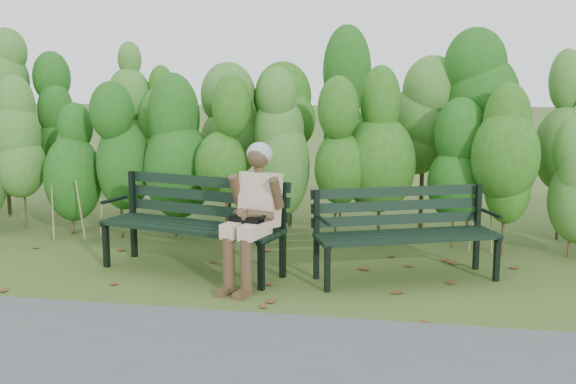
# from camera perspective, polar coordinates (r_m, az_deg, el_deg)

# --- Properties ---
(ground) EXTENTS (80.00, 80.00, 0.00)m
(ground) POSITION_cam_1_polar(r_m,az_deg,el_deg) (6.19, -0.59, -7.40)
(ground) COLOR #41571E
(hedge_band) EXTENTS (11.04, 1.67, 2.42)m
(hedge_band) POSITION_cam_1_polar(r_m,az_deg,el_deg) (7.77, 2.01, 5.52)
(hedge_band) COLOR #47381E
(hedge_band) RESTS_ON ground
(leaf_litter) EXTENTS (5.04, 2.12, 0.01)m
(leaf_litter) POSITION_cam_1_polar(r_m,az_deg,el_deg) (5.85, 5.97, -8.44)
(leaf_litter) COLOR brown
(leaf_litter) RESTS_ON ground
(bench_left) EXTENTS (1.86, 1.02, 0.89)m
(bench_left) POSITION_cam_1_polar(r_m,az_deg,el_deg) (6.43, -7.73, -2.04)
(bench_left) COLOR black
(bench_left) RESTS_ON ground
(bench_right) EXTENTS (1.73, 1.11, 0.82)m
(bench_right) POSITION_cam_1_polar(r_m,az_deg,el_deg) (6.22, 9.75, -2.83)
(bench_right) COLOR black
(bench_right) RESTS_ON ground
(seated_woman) EXTENTS (0.52, 0.77, 1.26)m
(seated_woman) POSITION_cam_1_polar(r_m,az_deg,el_deg) (5.88, -2.96, -1.14)
(seated_woman) COLOR #D1AF98
(seated_woman) RESTS_ON ground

